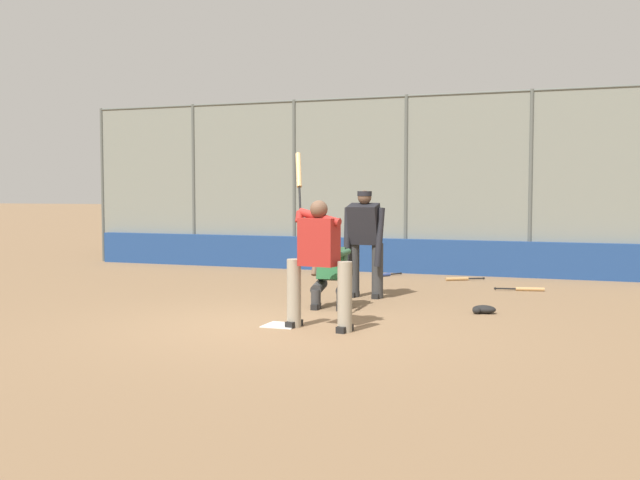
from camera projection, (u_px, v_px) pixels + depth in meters
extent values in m
plane|color=#846647|center=(282.00, 326.00, 9.63)|extent=(160.00, 160.00, 0.00)
cube|color=white|center=(282.00, 325.00, 9.63)|extent=(0.43, 0.43, 0.01)
cylinder|color=#515651|center=(531.00, 184.00, 15.00)|extent=(0.08, 0.08, 3.77)
cylinder|color=#515651|center=(406.00, 184.00, 15.87)|extent=(0.08, 0.08, 3.77)
cylinder|color=#515651|center=(294.00, 185.00, 16.74)|extent=(0.08, 0.08, 3.77)
cylinder|color=#515651|center=(194.00, 185.00, 17.62)|extent=(0.08, 0.08, 3.77)
cylinder|color=#515651|center=(103.00, 185.00, 18.49)|extent=(0.08, 0.08, 3.77)
cube|color=gray|center=(406.00, 184.00, 15.87)|extent=(15.34, 0.01, 3.77)
cylinder|color=#515651|center=(407.00, 96.00, 15.75)|extent=(15.34, 0.06, 0.06)
cube|color=navy|center=(404.00, 256.00, 15.87)|extent=(15.04, 0.18, 0.72)
cube|color=slate|center=(315.00, 256.00, 19.43)|extent=(10.74, 3.05, 0.12)
cube|color=slate|center=(300.00, 253.00, 18.39)|extent=(10.74, 0.55, 0.44)
cube|color=#B7BABC|center=(300.00, 242.00, 18.37)|extent=(10.74, 0.24, 0.08)
cube|color=slate|center=(308.00, 245.00, 18.89)|extent=(10.74, 0.55, 0.76)
cube|color=#B7BABC|center=(308.00, 228.00, 18.87)|extent=(10.74, 0.24, 0.08)
cube|color=slate|center=(315.00, 237.00, 19.40)|extent=(10.74, 0.55, 1.08)
cube|color=#B7BABC|center=(315.00, 215.00, 19.36)|extent=(10.74, 0.24, 0.08)
cube|color=slate|center=(323.00, 230.00, 19.90)|extent=(10.74, 0.55, 1.40)
cube|color=#B7BABC|center=(323.00, 202.00, 19.86)|extent=(10.74, 0.24, 0.08)
cube|color=slate|center=(329.00, 223.00, 20.41)|extent=(10.74, 0.55, 1.72)
cube|color=#B7BABC|center=(329.00, 190.00, 20.35)|extent=(10.74, 0.24, 0.08)
cylinder|color=gray|center=(345.00, 297.00, 9.17)|extent=(0.18, 0.18, 0.87)
cube|color=black|center=(345.00, 329.00, 9.20)|extent=(0.15, 0.29, 0.08)
cylinder|color=gray|center=(294.00, 293.00, 9.52)|extent=(0.18, 0.18, 0.87)
cube|color=black|center=(294.00, 324.00, 9.54)|extent=(0.15, 0.29, 0.08)
cube|color=maroon|center=(319.00, 242.00, 9.30)|extent=(0.51, 0.34, 0.60)
sphere|color=brown|center=(319.00, 209.00, 9.27)|extent=(0.22, 0.22, 0.22)
cylinder|color=maroon|center=(320.00, 217.00, 9.31)|extent=(0.61, 0.24, 0.23)
cylinder|color=maroon|center=(300.00, 217.00, 9.44)|extent=(0.11, 0.15, 0.16)
sphere|color=black|center=(300.00, 212.00, 9.46)|extent=(0.04, 0.04, 0.04)
cylinder|color=black|center=(300.00, 199.00, 9.55)|extent=(0.12, 0.22, 0.33)
cylinder|color=tan|center=(299.00, 170.00, 9.77)|extent=(0.20, 0.33, 0.47)
cylinder|color=#333333|center=(341.00, 300.00, 10.89)|extent=(0.14, 0.14, 0.29)
cylinder|color=#333333|center=(344.00, 288.00, 11.06)|extent=(0.21, 0.45, 0.22)
cube|color=black|center=(341.00, 307.00, 10.89)|extent=(0.13, 0.27, 0.08)
cylinder|color=#333333|center=(316.00, 299.00, 10.98)|extent=(0.14, 0.14, 0.29)
cylinder|color=#333333|center=(319.00, 287.00, 11.15)|extent=(0.21, 0.45, 0.22)
cube|color=black|center=(316.00, 306.00, 10.98)|extent=(0.13, 0.27, 0.08)
cube|color=#2D5138|center=(332.00, 264.00, 11.12)|extent=(0.45, 0.38, 0.52)
cube|color=#235B33|center=(330.00, 265.00, 10.98)|extent=(0.39, 0.17, 0.43)
sphere|color=brown|center=(332.00, 242.00, 11.10)|extent=(0.19, 0.19, 0.19)
sphere|color=#235B33|center=(332.00, 240.00, 11.10)|extent=(0.22, 0.22, 0.22)
cylinder|color=#2D5138|center=(339.00, 255.00, 10.85)|extent=(0.23, 0.51, 0.15)
ellipsoid|color=brown|center=(329.00, 258.00, 10.65)|extent=(0.31, 0.13, 0.24)
cylinder|color=brown|center=(316.00, 262.00, 11.18)|extent=(0.12, 0.30, 0.42)
cylinder|color=#333333|center=(377.00, 271.00, 12.09)|extent=(0.19, 0.19, 0.89)
cube|color=black|center=(377.00, 296.00, 12.12)|extent=(0.12, 0.29, 0.08)
cylinder|color=#333333|center=(354.00, 270.00, 12.25)|extent=(0.19, 0.19, 0.89)
cube|color=black|center=(354.00, 294.00, 12.28)|extent=(0.12, 0.29, 0.08)
cube|color=black|center=(364.00, 224.00, 12.07)|extent=(0.50, 0.45, 0.68)
sphere|color=brown|center=(365.00, 197.00, 12.04)|extent=(0.22, 0.22, 0.22)
cylinder|color=black|center=(365.00, 194.00, 12.04)|extent=(0.23, 0.23, 0.08)
cylinder|color=black|center=(380.00, 237.00, 11.91)|extent=(0.16, 0.25, 0.95)
cylinder|color=black|center=(347.00, 236.00, 12.13)|extent=(0.14, 0.25, 0.95)
sphere|color=black|center=(401.00, 273.00, 15.52)|extent=(0.04, 0.04, 0.04)
cylinder|color=black|center=(395.00, 274.00, 15.42)|extent=(0.19, 0.30, 0.03)
cylinder|color=#334789|center=(382.00, 275.00, 15.17)|extent=(0.29, 0.43, 0.07)
sphere|color=black|center=(484.00, 278.00, 14.63)|extent=(0.04, 0.04, 0.04)
cylinder|color=black|center=(476.00, 278.00, 14.60)|extent=(0.30, 0.20, 0.03)
cylinder|color=tan|center=(457.00, 279.00, 14.52)|extent=(0.42, 0.30, 0.07)
sphere|color=black|center=(495.00, 288.00, 13.09)|extent=(0.04, 0.04, 0.04)
cylinder|color=black|center=(505.00, 289.00, 13.06)|extent=(0.35, 0.09, 0.03)
cylinder|color=tan|center=(530.00, 289.00, 12.99)|extent=(0.49, 0.15, 0.07)
ellipsoid|color=black|center=(484.00, 309.00, 10.59)|extent=(0.33, 0.21, 0.12)
ellipsoid|color=black|center=(477.00, 310.00, 10.53)|extent=(0.12, 0.09, 0.09)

